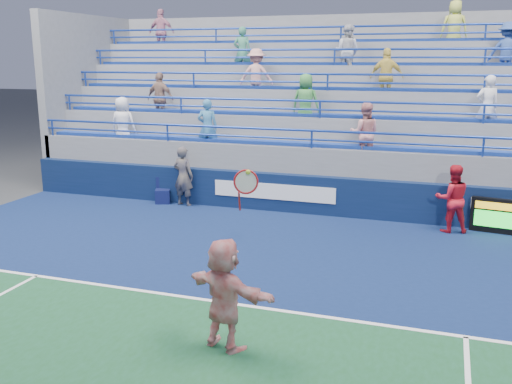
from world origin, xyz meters
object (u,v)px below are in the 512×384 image
(serve_speed_board, at_px, (498,216))
(tennis_player, at_px, (224,294))
(judge_chair, at_px, (163,195))
(ball_girl, at_px, (452,199))
(line_judge, at_px, (183,176))

(serve_speed_board, relative_size, tennis_player, 0.47)
(judge_chair, height_order, tennis_player, tennis_player)
(judge_chair, distance_m, ball_girl, 8.36)
(judge_chair, distance_m, tennis_player, 9.28)
(serve_speed_board, relative_size, judge_chair, 1.68)
(judge_chair, bearing_deg, line_judge, -4.07)
(serve_speed_board, bearing_deg, line_judge, 179.56)
(judge_chair, height_order, line_judge, line_judge)
(tennis_player, relative_size, ball_girl, 1.61)
(tennis_player, xyz_separation_m, line_judge, (-4.36, 7.68, 0.02))
(judge_chair, height_order, ball_girl, ball_girl)
(line_judge, distance_m, ball_girl, 7.61)
(line_judge, height_order, ball_girl, line_judge)
(tennis_player, relative_size, line_judge, 1.57)
(serve_speed_board, xyz_separation_m, line_judge, (-8.73, 0.07, 0.44))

